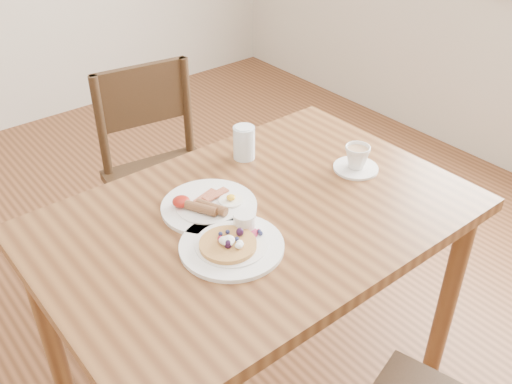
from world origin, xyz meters
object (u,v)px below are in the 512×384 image
pancake_plate (232,242)px  water_glass (244,143)px  dining_table (256,241)px  teacup_saucer (357,159)px  chair_far (162,169)px  breakfast_plate (208,206)px

pancake_plate → water_glass: water_glass is taller
dining_table → teacup_saucer: teacup_saucer is taller
teacup_saucer → water_glass: water_glass is taller
dining_table → teacup_saucer: (0.39, -0.02, 0.13)m
teacup_saucer → water_glass: bearing=129.3°
chair_far → water_glass: chair_far is taller
dining_table → teacup_saucer: size_ratio=8.57×
breakfast_plate → pancake_plate: bearing=-104.9°
water_glass → teacup_saucer: bearing=-50.7°
pancake_plate → breakfast_plate: (0.05, 0.18, -0.00)m
breakfast_plate → water_glass: bearing=32.2°
breakfast_plate → water_glass: (0.25, 0.16, 0.04)m
dining_table → breakfast_plate: breakfast_plate is taller
dining_table → breakfast_plate: bearing=132.9°
chair_far → water_glass: 0.57m
chair_far → pancake_plate: bearing=81.2°
pancake_plate → chair_far: bearing=72.6°
chair_far → pancake_plate: 0.90m
chair_far → breakfast_plate: size_ratio=3.26×
pancake_plate → breakfast_plate: bearing=75.1°
dining_table → pancake_plate: (-0.14, -0.08, 0.11)m
breakfast_plate → teacup_saucer: 0.49m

